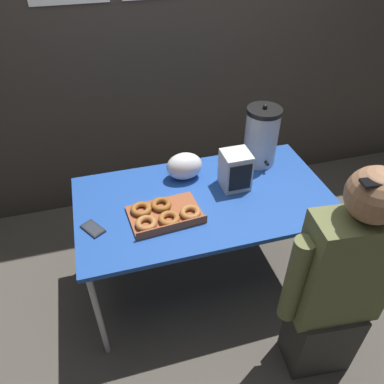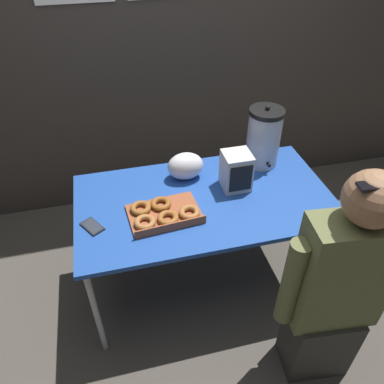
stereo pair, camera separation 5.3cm
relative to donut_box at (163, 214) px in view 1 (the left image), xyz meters
name	(u,v)px [view 1 (the left image)]	position (x,y,z in m)	size (l,w,h in m)	color
ground_plane	(202,278)	(0.26, 0.10, -0.75)	(12.00, 12.00, 0.00)	#4C473F
back_wall	(160,31)	(0.26, 1.18, 0.60)	(6.00, 0.11, 2.69)	#38332D
folding_table	(204,204)	(0.26, 0.10, -0.06)	(1.46, 0.80, 0.73)	#1E479E
donut_box	(163,214)	(0.00, 0.00, 0.00)	(0.41, 0.30, 0.05)	brown
coffee_urn	(261,136)	(0.71, 0.36, 0.17)	(0.21, 0.24, 0.40)	#B7B7BC
cell_phone	(93,229)	(-0.37, 0.01, -0.02)	(0.13, 0.15, 0.01)	black
space_heater	(235,170)	(0.47, 0.16, 0.09)	(0.16, 0.16, 0.23)	silver
plastic_bag	(184,166)	(0.20, 0.32, 0.06)	(0.22, 0.15, 0.17)	white
person_seated	(339,287)	(0.71, -0.61, -0.11)	(0.56, 0.26, 1.32)	#33332D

